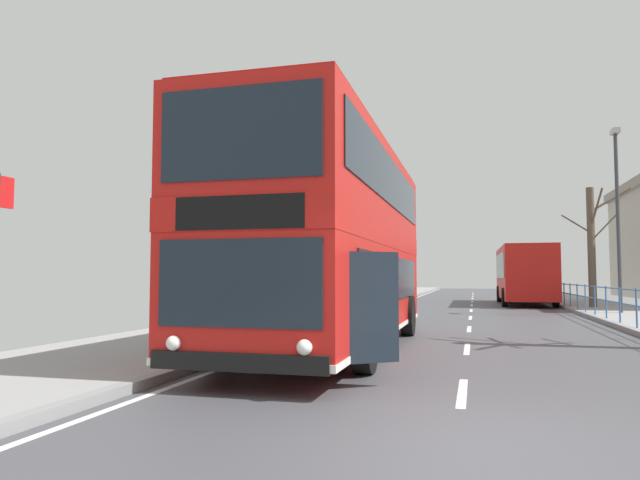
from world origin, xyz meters
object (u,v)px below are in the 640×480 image
at_px(double_decker_bus_main, 333,243).
at_px(bare_tree_far_00, 592,243).
at_px(background_bus_far_lane, 524,273).
at_px(street_lamp_far_side, 617,205).

relative_size(double_decker_bus_main, bare_tree_far_00, 1.88).
bearing_deg(background_bus_far_lane, street_lamp_far_side, -72.96).
bearing_deg(background_bus_far_lane, bare_tree_far_00, -62.34).
xyz_separation_m(double_decker_bus_main, bare_tree_far_00, (8.21, 16.95, 0.80)).
relative_size(street_lamp_far_side, bare_tree_far_00, 1.31).
xyz_separation_m(background_bus_far_lane, street_lamp_far_side, (2.82, -9.19, 2.64)).
distance_m(background_bus_far_lane, street_lamp_far_side, 9.97).
height_order(background_bus_far_lane, street_lamp_far_side, street_lamp_far_side).
bearing_deg(bare_tree_far_00, background_bus_far_lane, 117.66).
xyz_separation_m(double_decker_bus_main, street_lamp_far_side, (8.41, 12.76, 2.10)).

